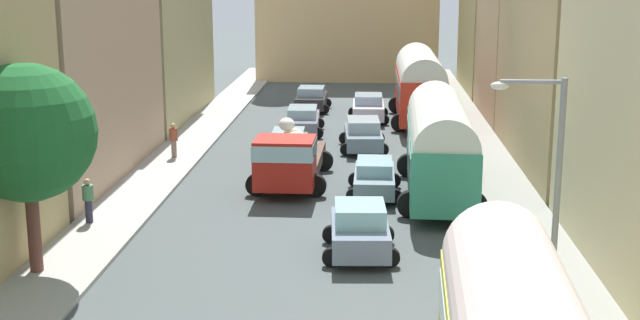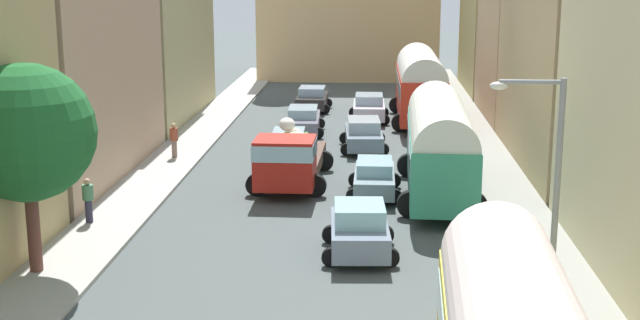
{
  "view_description": "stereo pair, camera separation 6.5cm",
  "coord_description": "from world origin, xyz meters",
  "px_view_note": "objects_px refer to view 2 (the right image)",
  "views": [
    {
      "loc": [
        1.85,
        -11.13,
        9.04
      ],
      "look_at": [
        0.0,
        20.33,
        1.76
      ],
      "focal_mm": 48.36,
      "sensor_mm": 36.0,
      "label": 1
    },
    {
      "loc": [
        1.92,
        -11.12,
        9.04
      ],
      "look_at": [
        0.0,
        20.33,
        1.76
      ],
      "focal_mm": 48.36,
      "sensor_mm": 36.0,
      "label": 2
    }
  ],
  "objects_px": {
    "pedestrian_1": "(174,139)",
    "streetlamp_near": "(547,180)",
    "parked_bus_2": "(420,83)",
    "car_1": "(303,120)",
    "parked_bus_1": "(440,142)",
    "pedestrian_0": "(88,199)",
    "car_3": "(359,230)",
    "cargo_truck_0": "(289,158)",
    "car_6": "(369,108)",
    "car_2": "(312,99)",
    "car_0": "(289,145)",
    "car_4": "(374,177)",
    "car_5": "(364,134)"
  },
  "relations": [
    {
      "from": "pedestrian_1",
      "to": "streetlamp_near",
      "type": "xyz_separation_m",
      "value": [
        13.47,
        -17.8,
        2.81
      ]
    },
    {
      "from": "parked_bus_2",
      "to": "car_1",
      "type": "xyz_separation_m",
      "value": [
        -6.41,
        -3.78,
        -1.54
      ]
    },
    {
      "from": "parked_bus_1",
      "to": "pedestrian_0",
      "type": "bearing_deg",
      "value": -159.2
    },
    {
      "from": "parked_bus_1",
      "to": "streetlamp_near",
      "type": "height_order",
      "value": "streetlamp_near"
    },
    {
      "from": "car_1",
      "to": "car_3",
      "type": "distance_m",
      "value": 19.7
    },
    {
      "from": "cargo_truck_0",
      "to": "car_6",
      "type": "height_order",
      "value": "cargo_truck_0"
    },
    {
      "from": "pedestrian_1",
      "to": "parked_bus_1",
      "type": "bearing_deg",
      "value": -25.34
    },
    {
      "from": "parked_bus_1",
      "to": "car_2",
      "type": "xyz_separation_m",
      "value": [
        -6.35,
        19.53,
        -1.42
      ]
    },
    {
      "from": "parked_bus_2",
      "to": "streetlamp_near",
      "type": "xyz_separation_m",
      "value": [
        1.59,
        -28.26,
        1.53
      ]
    },
    {
      "from": "car_1",
      "to": "streetlamp_near",
      "type": "distance_m",
      "value": 25.93
    },
    {
      "from": "car_3",
      "to": "pedestrian_0",
      "type": "xyz_separation_m",
      "value": [
        -9.47,
        2.42,
        0.16
      ]
    },
    {
      "from": "car_2",
      "to": "streetlamp_near",
      "type": "relative_size",
      "value": 0.6
    },
    {
      "from": "car_0",
      "to": "streetlamp_near",
      "type": "relative_size",
      "value": 0.61
    },
    {
      "from": "car_2",
      "to": "car_4",
      "type": "xyz_separation_m",
      "value": [
        3.83,
        -19.57,
        -0.03
      ]
    },
    {
      "from": "car_3",
      "to": "car_4",
      "type": "xyz_separation_m",
      "value": [
        0.48,
        7.11,
        -0.09
      ]
    },
    {
      "from": "car_4",
      "to": "car_2",
      "type": "bearing_deg",
      "value": 101.09
    },
    {
      "from": "car_3",
      "to": "streetlamp_near",
      "type": "bearing_deg",
      "value": -47.35
    },
    {
      "from": "car_6",
      "to": "pedestrian_1",
      "type": "bearing_deg",
      "value": -130.22
    },
    {
      "from": "car_0",
      "to": "car_5",
      "type": "relative_size",
      "value": 0.87
    },
    {
      "from": "car_1",
      "to": "pedestrian_0",
      "type": "relative_size",
      "value": 2.56
    },
    {
      "from": "car_1",
      "to": "pedestrian_1",
      "type": "bearing_deg",
      "value": -129.35
    },
    {
      "from": "parked_bus_1",
      "to": "pedestrian_0",
      "type": "height_order",
      "value": "parked_bus_1"
    },
    {
      "from": "car_0",
      "to": "car_1",
      "type": "height_order",
      "value": "car_1"
    },
    {
      "from": "parked_bus_1",
      "to": "car_5",
      "type": "distance_m",
      "value": 9.07
    },
    {
      "from": "pedestrian_1",
      "to": "car_2",
      "type": "bearing_deg",
      "value": 68.65
    },
    {
      "from": "car_0",
      "to": "car_6",
      "type": "relative_size",
      "value": 0.97
    },
    {
      "from": "pedestrian_0",
      "to": "car_4",
      "type": "bearing_deg",
      "value": 25.28
    },
    {
      "from": "car_6",
      "to": "car_3",
      "type": "bearing_deg",
      "value": -90.42
    },
    {
      "from": "car_6",
      "to": "car_2",
      "type": "bearing_deg",
      "value": 136.68
    },
    {
      "from": "parked_bus_1",
      "to": "car_3",
      "type": "bearing_deg",
      "value": -112.71
    },
    {
      "from": "car_6",
      "to": "streetlamp_near",
      "type": "bearing_deg",
      "value": -81.02
    },
    {
      "from": "parked_bus_2",
      "to": "car_0",
      "type": "distance_m",
      "value": 12.16
    },
    {
      "from": "car_5",
      "to": "parked_bus_1",
      "type": "bearing_deg",
      "value": -70.15
    },
    {
      "from": "car_6",
      "to": "pedestrian_0",
      "type": "bearing_deg",
      "value": -114.72
    },
    {
      "from": "parked_bus_2",
      "to": "car_6",
      "type": "distance_m",
      "value": 3.27
    },
    {
      "from": "parked_bus_2",
      "to": "car_6",
      "type": "bearing_deg",
      "value": 176.89
    },
    {
      "from": "car_6",
      "to": "parked_bus_2",
      "type": "bearing_deg",
      "value": -3.11
    },
    {
      "from": "parked_bus_1",
      "to": "pedestrian_1",
      "type": "relative_size",
      "value": 5.63
    },
    {
      "from": "car_3",
      "to": "car_5",
      "type": "relative_size",
      "value": 0.83
    },
    {
      "from": "car_2",
      "to": "streetlamp_near",
      "type": "xyz_separation_m",
      "value": [
        8.02,
        -31.74,
        3.05
      ]
    },
    {
      "from": "car_5",
      "to": "car_6",
      "type": "xyz_separation_m",
      "value": [
        0.22,
        7.78,
        0.02
      ]
    },
    {
      "from": "cargo_truck_0",
      "to": "streetlamp_near",
      "type": "xyz_separation_m",
      "value": [
        7.65,
        -13.11,
        2.55
      ]
    },
    {
      "from": "parked_bus_1",
      "to": "parked_bus_2",
      "type": "relative_size",
      "value": 1.03
    },
    {
      "from": "cargo_truck_0",
      "to": "pedestrian_1",
      "type": "distance_m",
      "value": 7.48
    },
    {
      "from": "pedestrian_1",
      "to": "cargo_truck_0",
      "type": "bearing_deg",
      "value": -38.82
    },
    {
      "from": "car_6",
      "to": "pedestrian_1",
      "type": "xyz_separation_m",
      "value": [
        -8.98,
        -10.62,
        0.21
      ]
    },
    {
      "from": "car_3",
      "to": "streetlamp_near",
      "type": "relative_size",
      "value": 0.59
    },
    {
      "from": "car_3",
      "to": "pedestrian_0",
      "type": "bearing_deg",
      "value": 165.69
    },
    {
      "from": "cargo_truck_0",
      "to": "pedestrian_1",
      "type": "bearing_deg",
      "value": 141.18
    },
    {
      "from": "parked_bus_2",
      "to": "car_3",
      "type": "height_order",
      "value": "parked_bus_2"
    }
  ]
}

